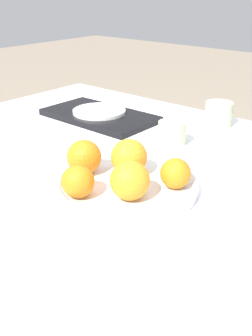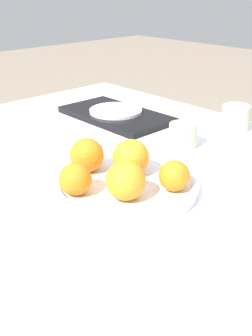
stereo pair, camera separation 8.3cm
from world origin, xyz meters
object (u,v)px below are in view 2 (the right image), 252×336
object	(u,v)px
cup_0	(183,135)
cup_1	(235,118)
orange_3	(174,176)
orange_1	(126,181)
orange_4	(87,155)
serving_tray	(116,115)
side_plate	(116,111)
orange_0	(131,157)
fruit_platter	(126,183)
orange_2	(75,179)

from	to	relation	value
cup_0	cup_1	distance (m)	0.22
cup_1	orange_3	bearing A→B (deg)	-72.32
orange_1	orange_4	bearing A→B (deg)	171.34
serving_tray	orange_3	bearing A→B (deg)	-29.36
serving_tray	side_plate	world-z (taller)	side_plate
orange_0	serving_tray	size ratio (longest dim) A/B	0.22
fruit_platter	side_plate	distance (m)	0.49
orange_0	orange_1	distance (m)	0.11
serving_tray	cup_0	world-z (taller)	cup_0
serving_tray	side_plate	distance (m)	0.02
orange_3	side_plate	world-z (taller)	orange_3
cup_0	cup_1	size ratio (longest dim) A/B	0.93
orange_0	orange_4	bearing A→B (deg)	-142.87
orange_1	serving_tray	size ratio (longest dim) A/B	0.21
orange_3	serving_tray	world-z (taller)	orange_3
orange_1	serving_tray	xyz separation A→B (m)	(-0.43, 0.36, -0.05)
side_plate	orange_3	bearing A→B (deg)	-29.36
orange_2	serving_tray	world-z (taller)	orange_2
fruit_platter	orange_1	bearing A→B (deg)	-43.81
fruit_platter	side_plate	world-z (taller)	side_plate
serving_tray	cup_1	bearing A→B (deg)	29.64
orange_3	cup_1	size ratio (longest dim) A/B	0.77
orange_3	orange_4	xyz separation A→B (m)	(-0.19, -0.07, 0.01)
side_plate	cup_1	size ratio (longest dim) A/B	2.07
cup_0	orange_1	bearing A→B (deg)	-69.16
orange_0	side_plate	xyz separation A→B (m)	(-0.36, 0.28, -0.03)
serving_tray	side_plate	size ratio (longest dim) A/B	2.14
fruit_platter	orange_3	world-z (taller)	orange_3
orange_0	orange_4	distance (m)	0.10
orange_3	side_plate	bearing A→B (deg)	150.64
orange_2	orange_4	xyz separation A→B (m)	(-0.07, 0.08, 0.01)
orange_0	orange_4	world-z (taller)	orange_0
side_plate	orange_2	bearing A→B (deg)	-50.40
fruit_platter	cup_1	xyz separation A→B (m)	(-0.05, 0.50, 0.02)
orange_4	serving_tray	xyz separation A→B (m)	(-0.28, 0.34, -0.05)
orange_2	cup_1	distance (m)	0.61
orange_1	cup_0	world-z (taller)	orange_1
fruit_platter	orange_0	xyz separation A→B (m)	(-0.02, 0.03, 0.05)
side_plate	cup_1	bearing A→B (deg)	29.64
serving_tray	side_plate	bearing A→B (deg)	0.00
side_plate	cup_1	distance (m)	0.38
orange_0	cup_0	size ratio (longest dim) A/B	1.04
orange_3	serving_tray	size ratio (longest dim) A/B	0.17
orange_1	orange_3	world-z (taller)	orange_1
orange_0	cup_0	distance (m)	0.26
orange_3	serving_tray	bearing A→B (deg)	150.64
fruit_platter	orange_2	size ratio (longest dim) A/B	4.72
cup_0	cup_1	xyz separation A→B (m)	(0.02, 0.22, 0.01)
orange_1	cup_0	bearing A→B (deg)	110.84
cup_0	cup_1	bearing A→B (deg)	83.77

